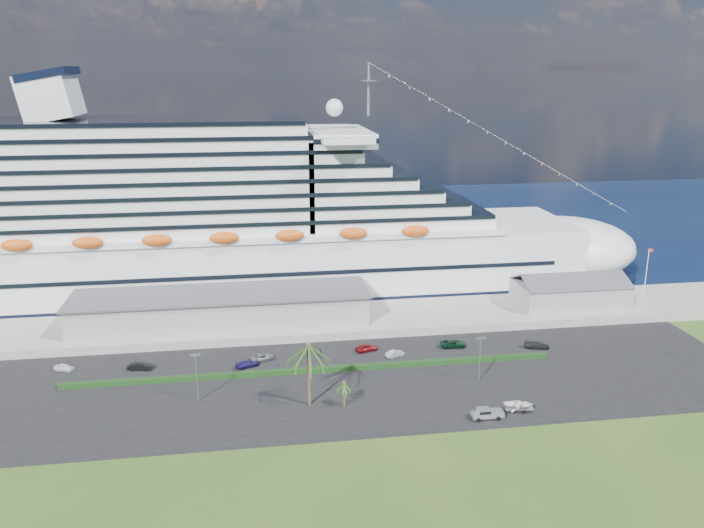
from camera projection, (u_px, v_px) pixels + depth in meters
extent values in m
plane|color=#2C4F1A|center=(374.00, 412.00, 109.33)|extent=(420.00, 420.00, 0.00)
cube|color=black|center=(363.00, 382.00, 119.77)|extent=(140.00, 38.00, 0.12)
cube|color=gray|center=(341.00, 319.00, 147.09)|extent=(240.00, 20.00, 1.80)
cube|color=black|center=(305.00, 229.00, 232.85)|extent=(420.00, 160.00, 0.02)
cube|color=silver|center=(245.00, 261.00, 165.04)|extent=(160.00, 30.00, 16.00)
ellipsoid|color=silver|center=(558.00, 249.00, 176.63)|extent=(40.00, 30.00, 16.00)
cube|color=black|center=(246.00, 288.00, 166.92)|extent=(164.00, 30.60, 2.40)
cube|color=silver|center=(188.00, 173.00, 157.34)|extent=(128.00, 26.00, 24.80)
cube|color=silver|center=(338.00, 136.00, 160.23)|extent=(14.00, 38.00, 3.20)
cube|color=silver|center=(51.00, 96.00, 148.48)|extent=(11.58, 14.00, 11.58)
cylinder|color=gray|center=(369.00, 90.00, 158.35)|extent=(0.70, 0.70, 12.00)
ellipsoid|color=#D55114|center=(224.00, 238.00, 146.74)|extent=(90.00, 2.40, 2.60)
ellipsoid|color=#D55114|center=(227.00, 209.00, 176.77)|extent=(90.00, 2.40, 2.60)
cube|color=black|center=(245.00, 258.00, 164.82)|extent=(144.00, 30.40, 0.90)
cube|color=gray|center=(221.00, 308.00, 142.39)|extent=(60.00, 14.00, 6.00)
cube|color=#4C4C54|center=(221.00, 294.00, 141.54)|extent=(61.00, 15.00, 0.40)
cube|color=gray|center=(570.00, 293.00, 153.71)|extent=(24.00, 12.00, 4.80)
cube|color=#4C4C54|center=(578.00, 282.00, 149.87)|extent=(24.00, 6.31, 2.74)
cube|color=#4C4C54|center=(565.00, 274.00, 155.57)|extent=(24.00, 6.31, 2.74)
cylinder|color=silver|center=(646.00, 274.00, 155.33)|extent=(0.16, 0.16, 12.00)
cube|color=red|center=(651.00, 250.00, 153.85)|extent=(1.00, 0.04, 0.70)
cube|color=black|center=(315.00, 370.00, 123.22)|extent=(88.00, 1.10, 0.90)
cylinder|color=gray|center=(197.00, 378.00, 111.74)|extent=(0.24, 0.24, 8.00)
cube|color=gray|center=(195.00, 355.00, 110.61)|extent=(1.60, 0.35, 0.35)
cylinder|color=gray|center=(480.00, 360.00, 118.69)|extent=(0.24, 0.24, 8.00)
cube|color=gray|center=(481.00, 338.00, 117.56)|extent=(1.60, 0.35, 0.35)
cylinder|color=#47301E|center=(309.00, 375.00, 110.24)|extent=(0.54, 0.54, 10.50)
sphere|color=#47301E|center=(309.00, 345.00, 108.79)|extent=(0.98, 0.98, 0.98)
cylinder|color=#47301E|center=(344.00, 395.00, 110.48)|extent=(0.35, 0.35, 4.20)
sphere|color=#47301E|center=(344.00, 383.00, 109.90)|extent=(0.73, 0.73, 0.73)
imported|color=white|center=(64.00, 368.00, 123.79)|extent=(3.98, 2.66, 1.26)
imported|color=black|center=(140.00, 366.00, 124.19)|extent=(4.54, 2.06, 1.44)
imported|color=gray|center=(263.00, 357.00, 128.21)|extent=(4.86, 3.44, 1.23)
imported|color=#1E1753|center=(247.00, 364.00, 125.27)|extent=(4.74, 3.34, 1.28)
imported|color=maroon|center=(367.00, 348.00, 132.22)|extent=(4.68, 2.93, 1.48)
imported|color=#A9ACB1|center=(395.00, 354.00, 129.87)|extent=(3.97, 2.70, 1.24)
imported|color=black|center=(453.00, 344.00, 134.27)|extent=(5.18, 2.57, 1.41)
imported|color=#232228|center=(537.00, 345.00, 133.74)|extent=(5.20, 3.24, 1.40)
cylinder|color=black|center=(478.00, 420.00, 105.89)|extent=(0.74, 0.26, 0.73)
cylinder|color=black|center=(475.00, 415.00, 107.55)|extent=(0.74, 0.26, 0.73)
cylinder|color=black|center=(498.00, 418.00, 106.36)|extent=(0.74, 0.26, 0.73)
cylinder|color=black|center=(494.00, 413.00, 108.01)|extent=(0.74, 0.26, 0.73)
cube|color=#B1B3B9|center=(487.00, 415.00, 106.88)|extent=(4.97, 1.85, 0.64)
cube|color=#B1B3B9|center=(496.00, 412.00, 106.97)|extent=(2.21, 1.80, 0.51)
cube|color=#B1B3B9|center=(484.00, 411.00, 106.61)|extent=(2.03, 1.75, 0.87)
cube|color=black|center=(484.00, 411.00, 106.59)|extent=(1.84, 1.80, 0.51)
cube|color=#B1B3B9|center=(474.00, 415.00, 106.53)|extent=(0.83, 1.75, 0.32)
cube|color=gray|center=(519.00, 408.00, 109.17)|extent=(4.71, 2.19, 0.12)
cylinder|color=gray|center=(507.00, 409.00, 108.87)|extent=(2.17, 0.33, 0.08)
cylinder|color=black|center=(524.00, 412.00, 108.45)|extent=(0.65, 0.29, 0.63)
cylinder|color=black|center=(519.00, 407.00, 110.14)|extent=(0.65, 0.29, 0.63)
imported|color=white|center=(520.00, 405.00, 109.01)|extent=(5.39, 4.13, 1.04)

